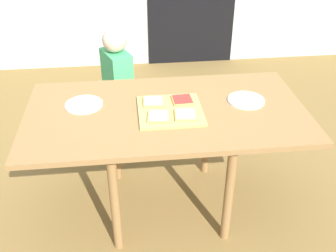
{
  "coord_description": "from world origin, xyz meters",
  "views": [
    {
      "loc": [
        -0.2,
        -1.83,
        1.76
      ],
      "look_at": [
        0.01,
        0.0,
        0.58
      ],
      "focal_mm": 42.45,
      "sensor_mm": 36.0,
      "label": 1
    }
  ],
  "objects_px": {
    "pizza_slice_far_right": "(182,100)",
    "pizza_slice_near_right": "(185,115)",
    "cutting_board": "(170,111)",
    "plate_white_right": "(246,100)",
    "dining_table": "(166,121)",
    "pizza_slice_near_left": "(159,117)",
    "plate_white_left": "(84,105)",
    "child_left": "(118,86)",
    "pizza_slice_far_left": "(153,102)"
  },
  "relations": [
    {
      "from": "cutting_board",
      "to": "pizza_slice_near_left",
      "type": "distance_m",
      "value": 0.1
    },
    {
      "from": "pizza_slice_far_right",
      "to": "pizza_slice_far_left",
      "type": "bearing_deg",
      "value": -179.8
    },
    {
      "from": "plate_white_left",
      "to": "plate_white_right",
      "type": "bearing_deg",
      "value": -3.37
    },
    {
      "from": "child_left",
      "to": "cutting_board",
      "type": "bearing_deg",
      "value": -66.68
    },
    {
      "from": "cutting_board",
      "to": "plate_white_right",
      "type": "distance_m",
      "value": 0.44
    },
    {
      "from": "pizza_slice_near_left",
      "to": "pizza_slice_near_right",
      "type": "bearing_deg",
      "value": 0.7
    },
    {
      "from": "plate_white_left",
      "to": "child_left",
      "type": "distance_m",
      "value": 0.59
    },
    {
      "from": "pizza_slice_far_right",
      "to": "pizza_slice_near_right",
      "type": "height_order",
      "value": "same"
    },
    {
      "from": "dining_table",
      "to": "child_left",
      "type": "xyz_separation_m",
      "value": [
        -0.26,
        0.63,
        -0.09
      ]
    },
    {
      "from": "pizza_slice_near_left",
      "to": "pizza_slice_far_left",
      "type": "bearing_deg",
      "value": 94.94
    },
    {
      "from": "pizza_slice_far_left",
      "to": "child_left",
      "type": "relative_size",
      "value": 0.13
    },
    {
      "from": "plate_white_left",
      "to": "child_left",
      "type": "relative_size",
      "value": 0.22
    },
    {
      "from": "pizza_slice_far_right",
      "to": "child_left",
      "type": "relative_size",
      "value": 0.13
    },
    {
      "from": "pizza_slice_near_right",
      "to": "child_left",
      "type": "height_order",
      "value": "child_left"
    },
    {
      "from": "pizza_slice_near_left",
      "to": "plate_white_left",
      "type": "relative_size",
      "value": 0.61
    },
    {
      "from": "pizza_slice_near_left",
      "to": "pizza_slice_far_left",
      "type": "relative_size",
      "value": 1.07
    },
    {
      "from": "pizza_slice_near_left",
      "to": "plate_white_right",
      "type": "relative_size",
      "value": 0.61
    },
    {
      "from": "plate_white_right",
      "to": "plate_white_left",
      "type": "height_order",
      "value": "same"
    },
    {
      "from": "dining_table",
      "to": "pizza_slice_near_right",
      "type": "bearing_deg",
      "value": -46.94
    },
    {
      "from": "pizza_slice_near_right",
      "to": "plate_white_right",
      "type": "height_order",
      "value": "pizza_slice_near_right"
    },
    {
      "from": "pizza_slice_near_right",
      "to": "pizza_slice_far_left",
      "type": "height_order",
      "value": "same"
    },
    {
      "from": "dining_table",
      "to": "pizza_slice_near_right",
      "type": "height_order",
      "value": "pizza_slice_near_right"
    },
    {
      "from": "cutting_board",
      "to": "pizza_slice_near_left",
      "type": "height_order",
      "value": "pizza_slice_near_left"
    },
    {
      "from": "pizza_slice_near_right",
      "to": "child_left",
      "type": "xyz_separation_m",
      "value": [
        -0.35,
        0.73,
        -0.18
      ]
    },
    {
      "from": "pizza_slice_far_right",
      "to": "pizza_slice_near_left",
      "type": "height_order",
      "value": "same"
    },
    {
      "from": "dining_table",
      "to": "pizza_slice_near_left",
      "type": "distance_m",
      "value": 0.14
    },
    {
      "from": "cutting_board",
      "to": "pizza_slice_near_right",
      "type": "relative_size",
      "value": 2.79
    },
    {
      "from": "cutting_board",
      "to": "plate_white_left",
      "type": "relative_size",
      "value": 1.66
    },
    {
      "from": "dining_table",
      "to": "plate_white_left",
      "type": "relative_size",
      "value": 7.35
    },
    {
      "from": "cutting_board",
      "to": "pizza_slice_far_right",
      "type": "xyz_separation_m",
      "value": [
        0.08,
        0.08,
        0.01
      ]
    },
    {
      "from": "dining_table",
      "to": "pizza_slice_near_left",
      "type": "xyz_separation_m",
      "value": [
        -0.05,
        -0.1,
        0.09
      ]
    },
    {
      "from": "dining_table",
      "to": "child_left",
      "type": "bearing_deg",
      "value": 112.55
    },
    {
      "from": "plate_white_left",
      "to": "dining_table",
      "type": "bearing_deg",
      "value": -12.94
    },
    {
      "from": "pizza_slice_near_left",
      "to": "child_left",
      "type": "height_order",
      "value": "child_left"
    },
    {
      "from": "cutting_board",
      "to": "child_left",
      "type": "relative_size",
      "value": 0.36
    },
    {
      "from": "cutting_board",
      "to": "plate_white_left",
      "type": "height_order",
      "value": "cutting_board"
    },
    {
      "from": "dining_table",
      "to": "plate_white_right",
      "type": "height_order",
      "value": "plate_white_right"
    },
    {
      "from": "plate_white_right",
      "to": "dining_table",
      "type": "bearing_deg",
      "value": -173.85
    },
    {
      "from": "pizza_slice_near_right",
      "to": "plate_white_left",
      "type": "bearing_deg",
      "value": 159.63
    },
    {
      "from": "dining_table",
      "to": "pizza_slice_far_left",
      "type": "bearing_deg",
      "value": 135.67
    },
    {
      "from": "pizza_slice_far_left",
      "to": "child_left",
      "type": "height_order",
      "value": "child_left"
    },
    {
      "from": "cutting_board",
      "to": "pizza_slice_near_right",
      "type": "height_order",
      "value": "pizza_slice_near_right"
    },
    {
      "from": "pizza_slice_far_right",
      "to": "pizza_slice_near_right",
      "type": "distance_m",
      "value": 0.16
    },
    {
      "from": "pizza_slice_near_right",
      "to": "pizza_slice_far_left",
      "type": "relative_size",
      "value": 1.04
    },
    {
      "from": "dining_table",
      "to": "cutting_board",
      "type": "bearing_deg",
      "value": -47.93
    },
    {
      "from": "dining_table",
      "to": "plate_white_right",
      "type": "bearing_deg",
      "value": 6.15
    },
    {
      "from": "cutting_board",
      "to": "pizza_slice_far_left",
      "type": "relative_size",
      "value": 2.89
    },
    {
      "from": "pizza_slice_near_right",
      "to": "pizza_slice_far_left",
      "type": "xyz_separation_m",
      "value": [
        -0.15,
        0.16,
        0.0
      ]
    },
    {
      "from": "pizza_slice_far_left",
      "to": "plate_white_right",
      "type": "relative_size",
      "value": 0.57
    },
    {
      "from": "pizza_slice_near_right",
      "to": "plate_white_right",
      "type": "bearing_deg",
      "value": 21.66
    }
  ]
}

